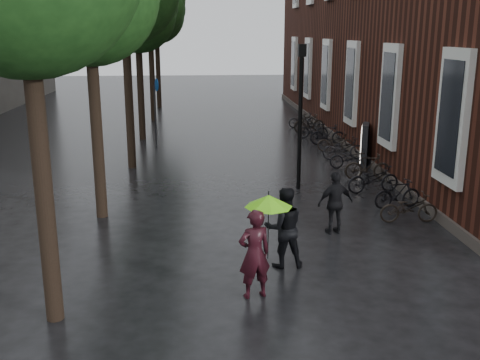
{
  "coord_description": "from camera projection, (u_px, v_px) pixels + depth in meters",
  "views": [
    {
      "loc": [
        -1.25,
        -8.72,
        5.23
      ],
      "look_at": [
        -0.23,
        5.02,
        1.55
      ],
      "focal_mm": 42.0,
      "sensor_mm": 36.0,
      "label": 1
    }
  ],
  "objects": [
    {
      "name": "cycle_sign",
      "position": [
        156.0,
        102.0,
        25.7
      ],
      "size": [
        0.16,
        0.56,
        3.11
      ],
      "rotation": [
        0.0,
        0.0,
        0.34
      ],
      "color": "#262628",
      "rests_on": "ground"
    },
    {
      "name": "ad_lightbox",
      "position": [
        364.0,
        145.0,
        22.13
      ],
      "size": [
        0.26,
        1.12,
        1.69
      ],
      "rotation": [
        0.0,
        0.0,
        -0.33
      ],
      "color": "black",
      "rests_on": "ground"
    },
    {
      "name": "lime_umbrella",
      "position": [
        269.0,
        201.0,
        11.65
      ],
      "size": [
        1.01,
        1.01,
        1.5
      ],
      "rotation": [
        0.0,
        0.0,
        -0.0
      ],
      "color": "black",
      "rests_on": "ground"
    },
    {
      "name": "lamp_post",
      "position": [
        301.0,
        103.0,
        18.39
      ],
      "size": [
        0.25,
        0.25,
        4.8
      ],
      "rotation": [
        0.0,
        0.0,
        0.33
      ],
      "color": "black",
      "rests_on": "ground"
    },
    {
      "name": "parked_bicycles",
      "position": [
        342.0,
        150.0,
        23.15
      ],
      "size": [
        2.1,
        16.68,
        1.01
      ],
      "color": "black",
      "rests_on": "ground"
    },
    {
      "name": "person_burgundy",
      "position": [
        254.0,
        254.0,
        11.15
      ],
      "size": [
        0.77,
        0.62,
        1.85
      ],
      "primitive_type": "imported",
      "rotation": [
        0.0,
        0.0,
        3.43
      ],
      "color": "black",
      "rests_on": "ground"
    },
    {
      "name": "brick_building",
      "position": [
        434.0,
        14.0,
        27.78
      ],
      "size": [
        10.2,
        33.2,
        12.0
      ],
      "color": "#38160F",
      "rests_on": "ground"
    },
    {
      "name": "person_black",
      "position": [
        284.0,
        228.0,
        12.63
      ],
      "size": [
        0.96,
        0.78,
        1.86
      ],
      "primitive_type": "imported",
      "rotation": [
        0.0,
        0.0,
        3.22
      ],
      "color": "black",
      "rests_on": "ground"
    },
    {
      "name": "ground",
      "position": [
        274.0,
        338.0,
        9.84
      ],
      "size": [
        120.0,
        120.0,
        0.0
      ],
      "primitive_type": "plane",
      "color": "black"
    },
    {
      "name": "pedestrian_walking",
      "position": [
        335.0,
        203.0,
        14.74
      ],
      "size": [
        1.05,
        0.6,
        1.68
      ],
      "primitive_type": "imported",
      "rotation": [
        0.0,
        0.0,
        3.35
      ],
      "color": "black",
      "rests_on": "ground"
    },
    {
      "name": "street_trees",
      "position": [
        130.0,
        3.0,
        23.25
      ],
      "size": [
        4.33,
        34.03,
        8.91
      ],
      "color": "black",
      "rests_on": "ground"
    }
  ]
}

